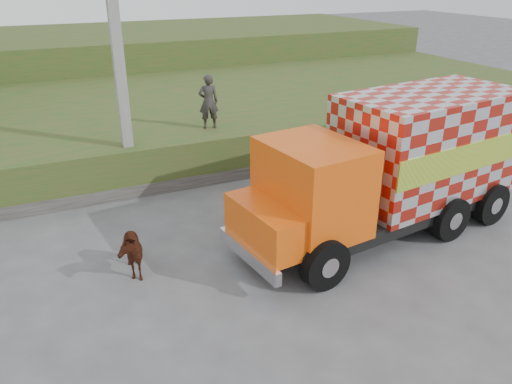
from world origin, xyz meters
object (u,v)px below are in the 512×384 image
pedestrian (208,102)px  cow (128,250)px  utility_pole (119,60)px  cargo_truck (396,165)px

pedestrian → cow: bearing=64.2°
cow → pedestrian: (3.93, 5.42, 1.82)m
utility_pole → pedestrian: size_ratio=4.41×
utility_pole → cargo_truck: utility_pole is taller
cargo_truck → cow: (-6.86, 0.73, -1.27)m
utility_pole → cargo_truck: (5.83, -5.39, -2.23)m
cow → pedestrian: 6.94m
pedestrian → cargo_truck: bearing=125.7°
utility_pole → pedestrian: (2.91, 0.75, -1.67)m
cow → cargo_truck: bearing=-5.6°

